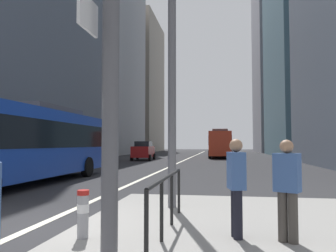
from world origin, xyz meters
name	(u,v)px	position (x,y,z in m)	size (l,w,h in m)	color
ground_plane	(173,165)	(0.00, 20.00, 0.00)	(160.00, 160.00, 0.00)	#28282B
lane_centre_line	(186,159)	(0.00, 30.00, 0.01)	(0.20, 80.00, 0.01)	beige
office_tower_left_mid	(98,47)	(-16.00, 45.35, 17.40)	(10.65, 22.70, 34.81)	#9E9EA3
office_tower_left_far	(134,86)	(-16.00, 68.00, 14.93)	(11.21, 18.05, 29.85)	gray
office_tower_right_mid	(315,17)	(17.00, 43.23, 19.66)	(12.00, 19.38, 39.33)	slate
office_tower_right_far	(284,30)	(17.00, 65.95, 25.49)	(11.88, 16.81, 50.99)	gray
city_bus_blue_oncoming	(25,140)	(-4.25, 6.60, 1.84)	(2.72, 11.73, 3.40)	#14389E
city_bus_red_receding	(220,143)	(3.64, 35.96, 1.84)	(2.72, 10.77, 3.40)	red
car_oncoming_mid	(143,151)	(-4.26, 27.98, 0.99)	(2.20, 4.28, 1.94)	maroon
car_receding_near	(221,148)	(3.73, 51.82, 0.99)	(2.07, 4.15, 1.94)	#232838
car_receding_far	(220,148)	(3.56, 54.46, 0.99)	(2.11, 4.11, 1.94)	gold
street_lamp_post	(172,0)	(2.55, 2.06, 5.28)	(5.50, 0.32, 8.00)	#56565B
bollard_right	(83,211)	(1.50, -0.83, 0.58)	(0.20, 0.20, 0.78)	#99999E
pedestrian_railing	(167,192)	(2.80, -0.27, 0.85)	(0.06, 3.34, 0.98)	black
pedestrian_walking	(236,183)	(3.98, -0.42, 1.04)	(0.31, 0.42, 1.61)	black
pedestrian_far	(287,186)	(4.76, -0.56, 1.03)	(0.45, 0.39, 1.60)	#423D38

